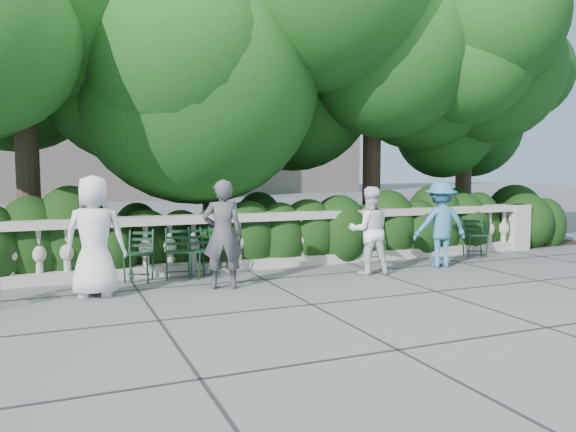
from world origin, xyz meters
name	(u,v)px	position (x,y,z in m)	size (l,w,h in m)	color
ground	(314,287)	(0.00, 0.00, 0.00)	(90.00, 90.00, 0.00)	#52555A
balustrade	(271,241)	(0.00, 1.80, 0.49)	(12.00, 0.44, 1.00)	#9E998E
shrub_hedge	(249,258)	(0.00, 3.00, 0.00)	(15.00, 2.60, 1.70)	black
tree_canopy	(277,61)	(0.69, 3.19, 3.96)	(15.04, 6.52, 6.78)	#3F3023
chair_a	(179,281)	(-1.79, 1.25, 0.00)	(0.44, 0.48, 0.84)	black
chair_b	(224,276)	(-1.02, 1.35, 0.00)	(0.44, 0.48, 0.84)	black
chair_c	(137,284)	(-2.45, 1.28, 0.00)	(0.44, 0.48, 0.84)	black
chair_d	(209,279)	(-1.31, 1.21, 0.00)	(0.44, 0.48, 0.84)	black
chair_e	(477,258)	(4.18, 1.17, 0.00)	(0.44, 0.48, 0.84)	black
chair_f	(375,264)	(1.90, 1.33, 0.00)	(0.44, 0.48, 0.84)	black
person_businessman	(95,236)	(-3.09, 0.61, 0.85)	(0.83, 0.54, 1.71)	silver
person_woman_grey	(223,234)	(-1.29, 0.43, 0.82)	(0.59, 0.39, 1.63)	#3F3E43
person_casual_man	(369,230)	(1.32, 0.58, 0.74)	(0.72, 0.56, 1.49)	white
person_older_blue	(440,224)	(2.87, 0.67, 0.78)	(1.01, 0.58, 1.57)	teal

